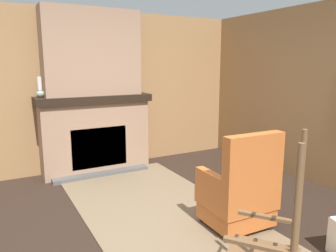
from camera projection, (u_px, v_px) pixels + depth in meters
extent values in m
plane|color=#2D2119|center=(168.00, 238.00, 3.22)|extent=(14.00, 14.00, 0.00)
cube|color=#9E7247|center=(89.00, 91.00, 5.23)|extent=(0.06, 5.76, 2.51)
cube|color=#9E7A60|center=(95.00, 137.00, 5.15)|extent=(0.42, 1.64, 1.10)
cube|color=black|center=(99.00, 147.00, 5.03)|extent=(0.08, 0.85, 0.62)
cube|color=#565451|center=(102.00, 174.00, 5.00)|extent=(0.16, 1.48, 0.06)
cube|color=black|center=(94.00, 99.00, 5.04)|extent=(0.52, 1.74, 0.11)
cube|color=#9E7A60|center=(92.00, 53.00, 4.91)|extent=(0.37, 1.44, 1.28)
cube|color=#7A664C|center=(166.00, 217.00, 3.66)|extent=(3.69, 1.66, 0.01)
cube|color=#C6662D|center=(236.00, 210.00, 3.43)|extent=(0.57, 0.64, 0.24)
cube|color=#C6662D|center=(236.00, 197.00, 3.40)|extent=(0.60, 0.68, 0.18)
cube|color=#C6662D|center=(253.00, 166.00, 3.13)|extent=(0.14, 0.66, 0.62)
cube|color=#C6662D|center=(213.00, 183.00, 3.26)|extent=(0.53, 0.11, 0.20)
cube|color=#C6662D|center=(257.00, 174.00, 3.51)|extent=(0.53, 0.11, 0.20)
cylinder|color=#332319|center=(202.00, 219.00, 3.55)|extent=(0.05, 0.05, 0.06)
cylinder|color=#332319|center=(241.00, 210.00, 3.78)|extent=(0.05, 0.05, 0.06)
cylinder|color=#332319|center=(229.00, 240.00, 3.14)|extent=(0.05, 0.05, 0.06)
cylinder|color=#332319|center=(270.00, 227.00, 3.37)|extent=(0.05, 0.05, 0.06)
cylinder|color=brown|center=(295.00, 219.00, 1.80)|extent=(0.05, 0.05, 0.86)
cylinder|color=brown|center=(300.00, 193.00, 2.16)|extent=(0.05, 0.05, 0.86)
cylinder|color=brown|center=(296.00, 231.00, 2.01)|extent=(0.25, 0.33, 0.03)
cylinder|color=brown|center=(299.00, 194.00, 1.96)|extent=(0.25, 0.33, 0.03)
cylinder|color=brown|center=(302.00, 156.00, 1.92)|extent=(0.25, 0.33, 0.03)
cube|color=brown|center=(258.00, 246.00, 1.92)|extent=(0.35, 0.27, 0.02)
cube|color=brown|center=(268.00, 217.00, 2.28)|extent=(0.35, 0.27, 0.02)
cylinder|color=brown|center=(247.00, 168.00, 5.21)|extent=(0.15, 0.33, 0.11)
cylinder|color=brown|center=(252.00, 170.00, 5.11)|extent=(0.15, 0.33, 0.11)
cylinder|color=brown|center=(256.00, 172.00, 5.00)|extent=(0.15, 0.33, 0.11)
cylinder|color=brown|center=(252.00, 164.00, 5.09)|extent=(0.15, 0.33, 0.11)
ellipsoid|color=#99B29E|center=(40.00, 94.00, 4.69)|extent=(0.11, 0.11, 0.10)
cylinder|color=white|center=(40.00, 83.00, 4.67)|extent=(0.06, 0.06, 0.19)
cube|color=black|center=(117.00, 90.00, 5.24)|extent=(0.13, 0.23, 0.12)
cube|color=silver|center=(118.00, 90.00, 5.18)|extent=(0.01, 0.04, 0.02)
cylinder|color=gold|center=(92.00, 86.00, 5.06)|extent=(0.07, 0.27, 0.27)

